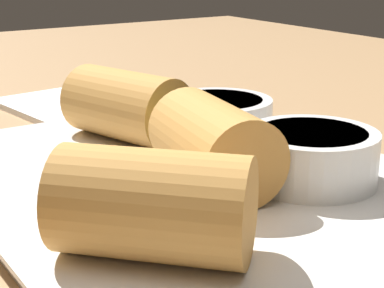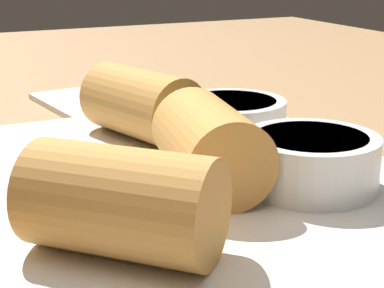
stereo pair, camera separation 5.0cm
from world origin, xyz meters
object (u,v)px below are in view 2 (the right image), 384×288
object	(u,v)px
dipping_bowl_near	(311,159)
dipping_bowl_far	(230,119)
napkin	(99,101)
serving_plate	(192,186)

from	to	relation	value
dipping_bowl_near	dipping_bowl_far	size ratio (longest dim) A/B	1.00
napkin	serving_plate	bearing A→B (deg)	-5.16
dipping_bowl_near	dipping_bowl_far	bearing A→B (deg)	179.30
dipping_bowl_far	napkin	bearing A→B (deg)	-171.60
dipping_bowl_near	napkin	bearing A→B (deg)	-174.47
serving_plate	dipping_bowl_near	bearing A→B (deg)	48.54
dipping_bowl_near	serving_plate	bearing A→B (deg)	-131.46
serving_plate	napkin	xyz separation A→B (cm)	(-26.87, 2.42, -0.46)
serving_plate	dipping_bowl_far	bearing A→B (deg)	132.94
serving_plate	dipping_bowl_near	xyz separation A→B (cm)	(4.86, 5.50, 2.49)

